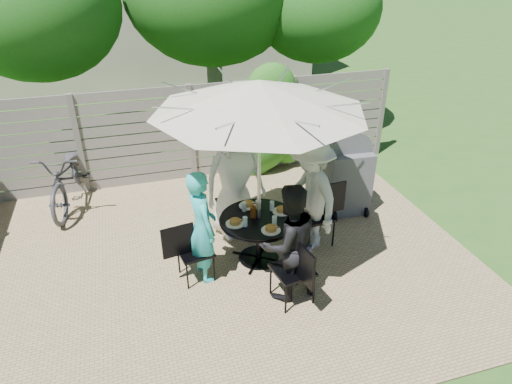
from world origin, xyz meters
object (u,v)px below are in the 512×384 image
object	(u,v)px
chair_right	(316,226)
glass_right	(272,206)
chair_front	(293,282)
glass_front	(274,221)
plate_back	(248,204)
coffee_cup	(258,205)
person_left	(202,227)
person_front	(289,244)
person_back	(234,177)
bicycle	(70,176)
glass_left	(245,222)
plate_front	(271,229)
plate_right	(282,210)
plate_left	(235,222)
chair_back	(232,212)
person_right	(310,195)
glass_back	(244,207)
umbrella	(259,96)
patio_table	(259,231)
bbq_grill	(347,176)
chair_left	(195,262)
syrup_jug	(253,212)

from	to	relation	value
chair_right	glass_right	distance (m)	0.86
chair_front	glass_front	world-z (taller)	chair_front
plate_back	coffee_cup	bearing A→B (deg)	-45.02
person_left	glass_right	xyz separation A→B (m)	(1.06, 0.28, -0.02)
plate_back	person_front	bearing A→B (deg)	-80.56
person_back	bicycle	distance (m)	3.05
glass_left	chair_front	bearing A→B (deg)	-63.79
plate_front	plate_right	size ratio (longest dim) A/B	1.00
coffee_cup	glass_left	bearing A→B (deg)	-128.46
bicycle	chair_right	bearing A→B (deg)	-21.72
plate_left	chair_back	bearing A→B (deg)	78.92
person_right	chair_front	bearing A→B (deg)	-40.66
person_back	glass_left	distance (m)	0.99
person_right	plate_front	distance (m)	0.91
chair_back	plate_right	distance (m)	1.13
plate_front	bicycle	world-z (taller)	bicycle
glass_back	glass_front	distance (m)	0.56
person_back	umbrella	bearing A→B (deg)	-90.00
patio_table	bbq_grill	distance (m)	2.02
plate_right	glass_left	distance (m)	0.63
chair_right	glass_left	size ratio (longest dim) A/B	7.02
chair_back	glass_left	size ratio (longest dim) A/B	6.60
person_left	umbrella	bearing A→B (deg)	-90.00
chair_right	person_right	size ratio (longest dim) A/B	0.56
person_right	chair_left	bearing A→B (deg)	-90.00
glass_back	bbq_grill	distance (m)	2.06
plate_front	plate_left	bearing A→B (deg)	144.44
patio_table	syrup_jug	size ratio (longest dim) A/B	7.81
person_front	syrup_jug	xyz separation A→B (m)	(-0.20, 0.86, -0.01)
chair_back	bicycle	distance (m)	2.94
plate_back	glass_back	distance (m)	0.15
bicycle	plate_left	bearing A→B (deg)	-36.85
plate_right	chair_left	bearing A→B (deg)	-170.56
chair_back	glass_back	size ratio (longest dim) A/B	6.60
patio_table	plate_right	size ratio (longest dim) A/B	4.81
chair_back	person_left	world-z (taller)	person_left
chair_front	glass_back	xyz separation A→B (m)	(-0.30, 1.19, 0.49)
chair_front	person_front	xyz separation A→B (m)	(-0.02, 0.13, 0.51)
person_left	syrup_jug	bearing A→B (deg)	-86.28
chair_front	syrup_jug	world-z (taller)	chair_front
chair_right	plate_front	distance (m)	1.12
person_back	person_front	world-z (taller)	person_back
patio_table	bicycle	bearing A→B (deg)	136.57
umbrella	glass_right	size ratio (longest dim) A/B	22.36
plate_front	plate_right	bearing A→B (deg)	54.44
plate_left	person_left	bearing A→B (deg)	-170.56
plate_front	glass_left	xyz separation A→B (m)	(-0.30, 0.21, 0.05)
plate_front	bbq_grill	xyz separation A→B (m)	(1.74, 1.26, -0.07)
umbrella	chair_front	size ratio (longest dim) A/B	3.22
chair_left	glass_right	distance (m)	1.33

